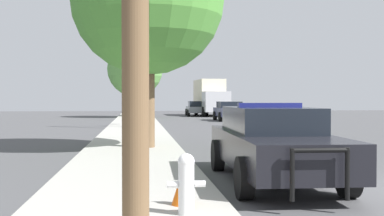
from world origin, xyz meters
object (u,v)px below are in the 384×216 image
fire_hydrant (186,182)px  tree_sidewalk_far (135,69)px  box_truck (210,97)px  traffic_light (153,56)px  car_background_distant (196,108)px  car_background_oncoming (230,111)px  police_car (272,142)px  traffic_cone (183,187)px

fire_hydrant → tree_sidewalk_far: tree_sidewalk_far is taller
fire_hydrant → box_truck: box_truck is taller
traffic_light → car_background_distant: bearing=75.8°
car_background_distant → box_truck: size_ratio=0.57×
fire_hydrant → car_background_distant: size_ratio=0.20×
car_background_distant → box_truck: (1.41, 0.65, 1.07)m
tree_sidewalk_far → car_background_oncoming: bearing=-42.0°
car_background_oncoming → tree_sidewalk_far: tree_sidewalk_far is taller
police_car → car_background_distant: police_car is taller
box_truck → tree_sidewalk_far: (-7.07, -3.76, 2.35)m
car_background_oncoming → box_truck: 10.09m
police_car → traffic_cone: police_car is taller
car_background_distant → traffic_cone: (-4.80, -37.53, -0.34)m
fire_hydrant → traffic_cone: (0.01, 0.58, -0.17)m
police_car → traffic_light: bearing=-82.1°
box_truck → tree_sidewalk_far: bearing=26.1°
fire_hydrant → car_background_distant: bearing=82.8°
police_car → tree_sidewalk_far: size_ratio=0.84×
police_car → car_background_distant: 35.17m
fire_hydrant → car_background_distant: car_background_distant is taller
police_car → car_background_oncoming: police_car is taller
box_truck → traffic_light: bearing=70.4°
car_background_distant → traffic_cone: bearing=-95.4°
box_truck → car_background_distant: bearing=22.7°
police_car → tree_sidewalk_far: bearing=-83.2°
traffic_light → box_truck: 20.00m
car_background_oncoming → box_truck: (0.09, 10.04, 1.05)m
box_truck → traffic_cone: 38.71m
fire_hydrant → traffic_light: (0.18, 19.80, 3.40)m
traffic_cone → box_truck: bearing=80.8°
tree_sidewalk_far → traffic_cone: tree_sidewalk_far is taller
traffic_light → box_truck: bearing=72.3°
police_car → car_background_oncoming: size_ratio=1.32×
fire_hydrant → traffic_cone: bearing=89.5°
box_truck → police_car: bearing=81.4°
fire_hydrant → car_background_distant: 38.41m
police_car → fire_hydrant: police_car is taller
fire_hydrant → traffic_cone: fire_hydrant is taller
car_background_oncoming → box_truck: size_ratio=0.56×
car_background_oncoming → traffic_cone: size_ratio=7.89×
police_car → fire_hydrant: size_ratio=6.59×
car_background_distant → tree_sidewalk_far: bearing=-149.3°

